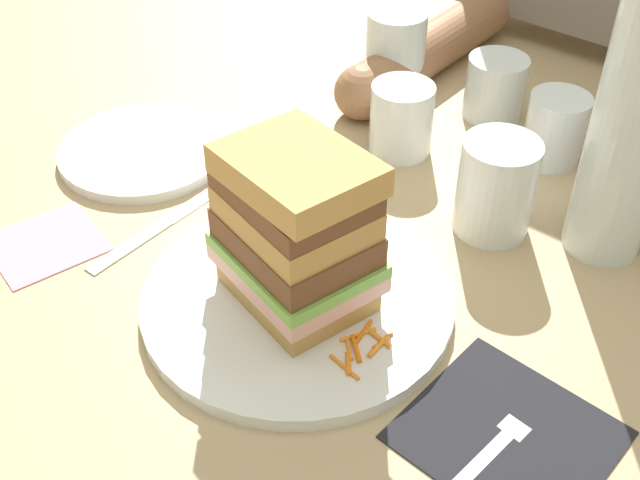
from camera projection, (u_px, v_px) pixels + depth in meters
name	position (u px, v px, depth m)	size (l,w,h in m)	color
ground_plane	(324.00, 306.00, 0.68)	(3.00, 3.00, 0.00)	tan
main_plate	(298.00, 299.00, 0.68)	(0.26, 0.26, 0.01)	white
sandwich	(296.00, 231.00, 0.63)	(0.14, 0.12, 0.14)	tan
carrot_shred_0	(257.00, 241.00, 0.72)	(0.00, 0.00, 0.03)	orange
carrot_shred_1	(239.00, 231.00, 0.73)	(0.00, 0.00, 0.02)	orange
carrot_shred_2	(258.00, 247.00, 0.72)	(0.00, 0.00, 0.03)	orange
carrot_shred_3	(241.00, 236.00, 0.73)	(0.00, 0.00, 0.02)	orange
carrot_shred_4	(229.00, 234.00, 0.73)	(0.00, 0.00, 0.02)	orange
carrot_shred_5	(233.00, 240.00, 0.73)	(0.00, 0.00, 0.02)	orange
carrot_shred_6	(356.00, 349.00, 0.62)	(0.00, 0.00, 0.03)	orange
carrot_shred_7	(349.00, 349.00, 0.62)	(0.00, 0.00, 0.02)	orange
carrot_shred_8	(378.00, 346.00, 0.62)	(0.00, 0.00, 0.03)	orange
carrot_shred_9	(383.00, 341.00, 0.63)	(0.00, 0.00, 0.02)	orange
carrot_shred_10	(363.00, 332.00, 0.64)	(0.00, 0.00, 0.03)	orange
carrot_shred_11	(358.00, 335.00, 0.63)	(0.00, 0.00, 0.03)	orange
carrot_shred_12	(379.00, 338.00, 0.63)	(0.00, 0.00, 0.03)	orange
carrot_shred_13	(344.00, 367.00, 0.61)	(0.00, 0.00, 0.03)	orange
carrot_shred_14	(348.00, 364.00, 0.61)	(0.00, 0.00, 0.02)	orange
napkin_dark	(508.00, 434.00, 0.58)	(0.14, 0.13, 0.00)	black
fork	(490.00, 450.00, 0.56)	(0.03, 0.17, 0.00)	silver
knife	(167.00, 221.00, 0.77)	(0.02, 0.20, 0.00)	silver
juice_glass	(495.00, 191.00, 0.74)	(0.07, 0.07, 0.09)	white
water_bottle	(637.00, 114.00, 0.65)	(0.07, 0.07, 0.30)	silver
empty_tumbler_0	(555.00, 129.00, 0.83)	(0.06, 0.06, 0.07)	silver
empty_tumbler_1	(401.00, 119.00, 0.84)	(0.07, 0.07, 0.08)	silver
empty_tumbler_2	(395.00, 53.00, 0.93)	(0.07, 0.07, 0.10)	silver
empty_tumbler_3	(495.00, 88.00, 0.90)	(0.07, 0.07, 0.07)	silver
side_plate	(144.00, 150.00, 0.85)	(0.18, 0.18, 0.01)	white
napkin_pink	(46.00, 243.00, 0.74)	(0.09, 0.10, 0.00)	pink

